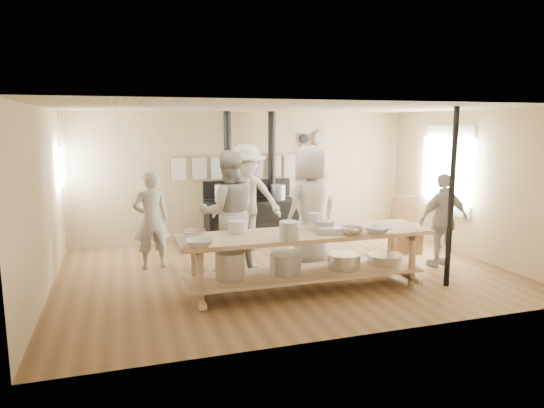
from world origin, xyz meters
name	(u,v)px	position (x,y,z in m)	size (l,w,h in m)	color
ground	(285,272)	(0.00, 0.00, 0.00)	(7.00, 7.00, 0.00)	brown
room_shell	(285,172)	(0.00, 0.00, 1.62)	(7.00, 7.00, 7.00)	tan
window_right	(449,170)	(3.47, 0.60, 1.50)	(0.09, 1.50, 1.65)	beige
left_opening	(60,168)	(-3.45, 2.00, 1.60)	(0.00, 0.90, 0.90)	white
stove	(251,216)	(-0.01, 2.12, 0.52)	(1.90, 0.75, 2.60)	black
towel_rail	(247,164)	(0.00, 2.40, 1.55)	(3.00, 0.04, 0.47)	tan
back_wall_shelf	(314,141)	(1.46, 2.43, 2.00)	(0.63, 0.14, 0.32)	tan
prep_table	(305,255)	(-0.01, -0.90, 0.52)	(3.60, 0.90, 0.85)	tan
support_post	(451,199)	(2.05, -1.35, 1.30)	(0.08, 0.08, 2.60)	black
cook_far_left	(151,220)	(-2.02, 0.87, 0.81)	(0.59, 0.39, 1.62)	#ABA397
cook_left	(228,213)	(-0.87, 0.25, 0.98)	(0.95, 0.74, 1.95)	#ABA397
cook_center	(312,209)	(0.44, -0.03, 1.01)	(0.99, 0.64, 2.02)	#ABA397
cook_right	(444,220)	(2.61, -0.47, 0.78)	(0.91, 0.38, 1.56)	#ABA397
cook_by_window	(246,198)	(-0.24, 1.54, 0.99)	(1.28, 0.74, 1.98)	#ABA397
chair	(406,236)	(2.57, 0.54, 0.30)	(0.58, 0.58, 1.01)	brown
bowl_white_a	(200,242)	(-1.55, -1.23, 0.89)	(0.36, 0.36, 0.09)	silver
bowl_steel_a	(194,234)	(-1.55, -0.75, 0.90)	(0.31, 0.31, 0.10)	silver
bowl_white_b	(377,230)	(0.94, -1.23, 0.90)	(0.37, 0.37, 0.09)	silver
bowl_steel_b	(352,231)	(0.55, -1.22, 0.90)	(0.32, 0.32, 0.10)	silver
roasting_pan	(330,230)	(0.29, -1.07, 0.89)	(0.39, 0.26, 0.09)	#B2B2B7
mixing_bowl_large	(321,224)	(0.28, -0.79, 0.92)	(0.46, 0.46, 0.15)	silver
bucket_galv	(289,230)	(-0.37, -1.23, 0.97)	(0.26, 0.26, 0.24)	gray
deep_bowl_enamel	(238,227)	(-0.92, -0.63, 0.94)	(0.27, 0.27, 0.17)	silver
pitcher	(314,221)	(0.19, -0.74, 0.97)	(0.15, 0.15, 0.24)	silver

